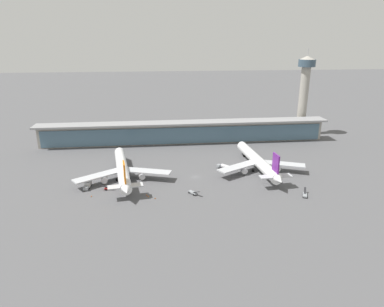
% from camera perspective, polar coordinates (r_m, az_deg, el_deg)
% --- Properties ---
extents(ground_plane, '(1200.00, 1200.00, 0.00)m').
position_cam_1_polar(ground_plane, '(177.17, 0.54, -3.97)').
color(ground_plane, '#515154').
extents(airliner_left_stand, '(48.53, 63.64, 16.97)m').
position_cam_1_polar(airliner_left_stand, '(176.57, -11.63, -2.59)').
color(airliner_left_stand, white).
rests_on(airliner_left_stand, ground).
extents(airliner_centre_stand, '(48.91, 63.74, 16.97)m').
position_cam_1_polar(airliner_centre_stand, '(187.41, 11.02, -1.28)').
color(airliner_centre_stand, white).
rests_on(airliner_centre_stand, ground).
extents(service_truck_near_nose_red, '(6.84, 2.07, 2.70)m').
position_cam_1_polar(service_truck_near_nose_red, '(167.24, -13.76, -5.68)').
color(service_truck_near_nose_red, '#B21E1E').
rests_on(service_truck_near_nose_red, ground).
extents(service_truck_under_wing_grey, '(5.03, 6.34, 2.70)m').
position_cam_1_polar(service_truck_under_wing_grey, '(158.08, 0.19, -6.59)').
color(service_truck_under_wing_grey, gray).
rests_on(service_truck_under_wing_grey, ground).
extents(service_truck_mid_apron_grey, '(3.05, 7.50, 3.10)m').
position_cam_1_polar(service_truck_mid_apron_grey, '(171.75, -17.14, -5.01)').
color(service_truck_mid_apron_grey, gray).
rests_on(service_truck_mid_apron_grey, ground).
extents(service_truck_by_tail_grey, '(3.89, 6.79, 2.70)m').
position_cam_1_polar(service_truck_by_tail_grey, '(164.58, 18.45, -6.56)').
color(service_truck_by_tail_grey, gray).
rests_on(service_truck_by_tail_grey, ground).
extents(service_truck_on_taxiway_grey, '(7.54, 7.80, 2.95)m').
position_cam_1_polar(service_truck_on_taxiway_grey, '(187.42, 5.47, -2.19)').
color(service_truck_on_taxiway_grey, gray).
rests_on(service_truck_on_taxiway_grey, ground).
extents(terminal_building, '(196.63, 12.80, 15.20)m').
position_cam_1_polar(terminal_building, '(232.71, -1.25, 3.68)').
color(terminal_building, '#9E998E').
rests_on(terminal_building, ground).
extents(control_tower, '(12.00, 12.00, 61.99)m').
position_cam_1_polar(control_tower, '(261.58, 18.35, 10.26)').
color(control_tower, '#9E998E').
rests_on(control_tower, ground).
extents(safety_cone_alpha, '(0.62, 0.62, 0.70)m').
position_cam_1_polar(safety_cone_alpha, '(157.08, -7.36, -7.13)').
color(safety_cone_alpha, orange).
rests_on(safety_cone_alpha, ground).
extents(safety_cone_bravo, '(0.62, 0.62, 0.70)m').
position_cam_1_polar(safety_cone_bravo, '(154.93, -6.23, -7.46)').
color(safety_cone_bravo, orange).
rests_on(safety_cone_bravo, ground).
extents(safety_cone_charlie, '(0.62, 0.62, 0.70)m').
position_cam_1_polar(safety_cone_charlie, '(162.52, -16.55, -6.88)').
color(safety_cone_charlie, orange).
rests_on(safety_cone_charlie, ground).
extents(safety_cone_delta, '(0.62, 0.62, 0.70)m').
position_cam_1_polar(safety_cone_delta, '(158.46, -7.62, -6.90)').
color(safety_cone_delta, orange).
rests_on(safety_cone_delta, ground).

